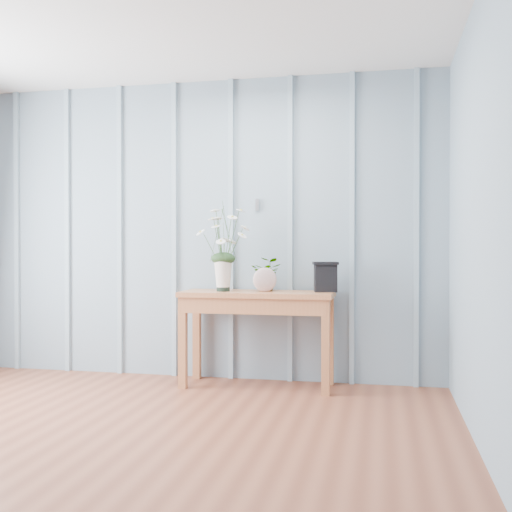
% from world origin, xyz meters
% --- Properties ---
extents(ground, '(4.50, 4.50, 0.00)m').
position_xyz_m(ground, '(0.00, 0.00, 0.00)').
color(ground, brown).
rests_on(ground, ground).
extents(room_shell, '(4.00, 4.50, 2.50)m').
position_xyz_m(room_shell, '(0.00, 0.92, 1.99)').
color(room_shell, '#8297A6').
rests_on(room_shell, ground).
extents(sideboard, '(1.20, 0.45, 0.75)m').
position_xyz_m(sideboard, '(0.53, 1.99, 0.64)').
color(sideboard, '#A96238').
rests_on(sideboard, ground).
extents(daisy_vase, '(0.47, 0.36, 0.67)m').
position_xyz_m(daisy_vase, '(0.26, 1.95, 1.17)').
color(daisy_vase, black).
rests_on(daisy_vase, sideboard).
extents(spider_plant, '(0.25, 0.23, 0.27)m').
position_xyz_m(spider_plant, '(0.59, 2.09, 0.88)').
color(spider_plant, '#1A3417').
rests_on(spider_plant, sideboard).
extents(felt_disc_vessel, '(0.20, 0.13, 0.19)m').
position_xyz_m(felt_disc_vessel, '(0.59, 1.96, 0.84)').
color(felt_disc_vessel, '#9B5965').
rests_on(felt_disc_vessel, sideboard).
extents(carved_box, '(0.22, 0.19, 0.23)m').
position_xyz_m(carved_box, '(1.06, 2.06, 0.87)').
color(carved_box, black).
rests_on(carved_box, sideboard).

